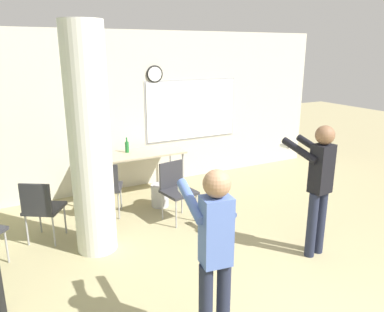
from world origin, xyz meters
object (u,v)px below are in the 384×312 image
Objects in this scene: chair_near_pillar at (42,206)px; person_playing_front at (214,247)px; folding_table at (134,157)px; chair_table_left at (106,185)px; bottle_on_table at (127,147)px; chair_table_front at (176,187)px; person_playing_side at (318,181)px.

person_playing_front is (1.07, -2.59, 0.44)m from chair_near_pillar.
chair_near_pillar reaches higher than folding_table.
chair_near_pillar is 0.54× the size of person_playing_front.
chair_table_left is 1.03m from chair_near_pillar.
chair_near_pillar is (-0.95, -0.39, 0.00)m from chair_table_left.
chair_table_left is 1.00× the size of chair_near_pillar.
bottle_on_table reaches higher than chair_table_front.
chair_table_front is 0.53× the size of person_playing_side.
chair_table_front is 0.54× the size of person_playing_front.
chair_table_front is 1.00× the size of chair_table_left.
folding_table is 1.97× the size of chair_near_pillar.
folding_table is 3.62m from person_playing_front.
person_playing_side reaches higher than bottle_on_table.
person_playing_front reaches higher than chair_near_pillar.
chair_table_front reaches higher than folding_table.
chair_near_pillar is at bearing -157.90° from chair_table_left.
bottle_on_table is 0.30× the size of chair_table_left.
chair_near_pillar is 2.83m from person_playing_front.
bottle_on_table is at bearing 51.23° from chair_table_left.
folding_table is 3.15m from person_playing_side.
bottle_on_table is (-0.08, 0.11, 0.16)m from folding_table.
chair_table_left is at bearing 22.10° from chair_near_pillar.
person_playing_front reaches higher than folding_table.
chair_table_front is 2.58m from person_playing_front.
bottle_on_table is 0.16× the size of person_playing_side.
folding_table is 0.21m from bottle_on_table.
person_playing_front is at bearing -108.08° from chair_table_front.
bottle_on_table is 0.98m from chair_table_left.
bottle_on_table is at bearing 82.85° from person_playing_front.
folding_table is 1.07× the size of person_playing_front.
chair_near_pillar is 0.53× the size of person_playing_side.
person_playing_front reaches higher than bottle_on_table.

